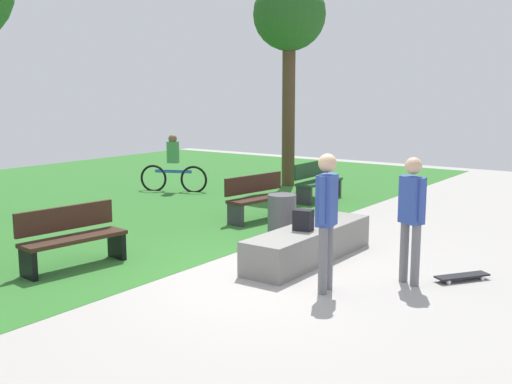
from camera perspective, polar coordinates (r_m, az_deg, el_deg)
name	(u,v)px	position (r m, az deg, el deg)	size (l,w,h in m)	color
ground_plane	(270,277)	(8.86, 1.27, -7.82)	(28.00, 28.00, 0.00)	#9E9993
concrete_ledge	(310,244)	(9.68, 4.97, -4.77)	(2.79, 0.71, 0.51)	gray
backpack_on_ledge	(303,220)	(9.40, 4.39, -2.60)	(0.28, 0.20, 0.32)	black
skater_performing_trick	(412,210)	(8.55, 14.18, -1.66)	(0.32, 0.40, 1.74)	slate
skater_watching	(327,211)	(8.01, 6.54, -1.75)	(0.43, 0.25, 1.82)	slate
skateboard_by_ledge	(462,276)	(9.13, 18.51, -7.37)	(0.77, 0.62, 0.08)	black
park_bench_far_right	(72,236)	(9.59, -16.68, -3.90)	(1.65, 0.67, 0.91)	#331E14
park_bench_near_path	(317,180)	(14.87, 5.65, 1.09)	(1.61, 0.50, 0.91)	#1E4223
park_bench_far_left	(259,196)	(12.55, 0.27, -0.41)	(1.65, 0.70, 0.91)	#331E14
tree_broad_elm	(289,20)	(17.06, 3.10, 15.56)	(1.94, 1.94, 5.59)	#4C3823
trash_bin	(282,217)	(10.99, 2.40, -2.28)	(0.51, 0.51, 0.80)	#4C4C51
cyclist_on_bicycle	(173,167)	(16.17, -7.66, 2.26)	(0.80, 1.68, 1.52)	black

